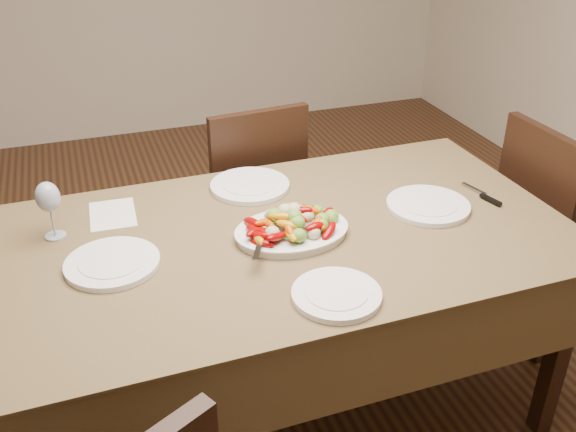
# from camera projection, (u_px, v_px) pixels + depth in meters

# --- Properties ---
(floor) EXTENTS (6.00, 6.00, 0.00)m
(floor) POSITION_uv_depth(u_px,v_px,m) (227.00, 423.00, 2.36)
(floor) COLOR #3D2312
(floor) RESTS_ON ground
(dining_table) EXTENTS (1.85, 1.06, 0.76)m
(dining_table) POSITION_uv_depth(u_px,v_px,m) (288.00, 325.00, 2.26)
(dining_table) COLOR brown
(dining_table) RESTS_ON ground
(chair_far) EXTENTS (0.46, 0.46, 0.95)m
(chair_far) POSITION_uv_depth(u_px,v_px,m) (245.00, 198.00, 2.90)
(chair_far) COLOR black
(chair_far) RESTS_ON ground
(chair_right) EXTENTS (0.43, 0.43, 0.95)m
(chair_right) POSITION_uv_depth(u_px,v_px,m) (564.00, 233.00, 2.62)
(chair_right) COLOR black
(chair_right) RESTS_ON ground
(serving_platter) EXTENTS (0.36, 0.27, 0.02)m
(serving_platter) POSITION_uv_depth(u_px,v_px,m) (292.00, 233.00, 2.05)
(serving_platter) COLOR white
(serving_platter) RESTS_ON dining_table
(roasted_vegetables) EXTENTS (0.30, 0.20, 0.09)m
(roasted_vegetables) POSITION_uv_depth(u_px,v_px,m) (292.00, 217.00, 2.02)
(roasted_vegetables) COLOR #7A0303
(roasted_vegetables) RESTS_ON serving_platter
(serving_spoon) EXTENTS (0.28, 0.17, 0.03)m
(serving_spoon) POSITION_uv_depth(u_px,v_px,m) (276.00, 232.00, 1.98)
(serving_spoon) COLOR #9EA0A8
(serving_spoon) RESTS_ON serving_platter
(plate_left) EXTENTS (0.28, 0.28, 0.02)m
(plate_left) POSITION_uv_depth(u_px,v_px,m) (112.00, 263.00, 1.90)
(plate_left) COLOR white
(plate_left) RESTS_ON dining_table
(plate_right) EXTENTS (0.29, 0.29, 0.02)m
(plate_right) POSITION_uv_depth(u_px,v_px,m) (428.00, 206.00, 2.22)
(plate_right) COLOR white
(plate_right) RESTS_ON dining_table
(plate_far) EXTENTS (0.29, 0.29, 0.02)m
(plate_far) POSITION_uv_depth(u_px,v_px,m) (250.00, 186.00, 2.35)
(plate_far) COLOR white
(plate_far) RESTS_ON dining_table
(plate_near) EXTENTS (0.25, 0.25, 0.02)m
(plate_near) POSITION_uv_depth(u_px,v_px,m) (336.00, 295.00, 1.76)
(plate_near) COLOR white
(plate_near) RESTS_ON dining_table
(wine_glass) EXTENTS (0.08, 0.08, 0.20)m
(wine_glass) POSITION_uv_depth(u_px,v_px,m) (50.00, 209.00, 2.00)
(wine_glass) COLOR #8C99A5
(wine_glass) RESTS_ON dining_table
(menu_card) EXTENTS (0.16, 0.22, 0.00)m
(menu_card) POSITION_uv_depth(u_px,v_px,m) (113.00, 214.00, 2.18)
(menu_card) COLOR silver
(menu_card) RESTS_ON dining_table
(table_knife) EXTENTS (0.06, 0.20, 0.01)m
(table_knife) POSITION_uv_depth(u_px,v_px,m) (483.00, 195.00, 2.29)
(table_knife) COLOR #9EA0A8
(table_knife) RESTS_ON dining_table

